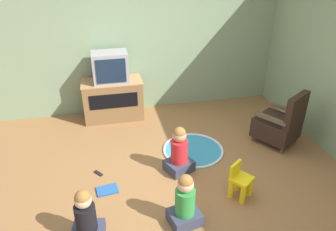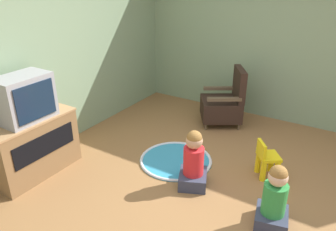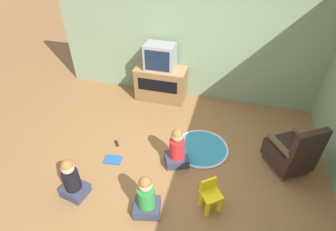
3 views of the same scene
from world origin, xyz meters
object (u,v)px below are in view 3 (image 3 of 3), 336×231
tv_cabinet (161,83)px  book (113,160)px  child_watching_center (177,149)px  remote_control (117,143)px  yellow_kid_chair (210,197)px  television (160,57)px  child_watching_left (72,180)px  black_armchair (292,152)px  child_watching_right (146,198)px

tv_cabinet → book: (-0.24, -2.01, -0.36)m
child_watching_center → remote_control: bearing=148.1°
yellow_kid_chair → book: 1.71m
television → yellow_kid_chair: television is taller
yellow_kid_chair → book: (-1.64, 0.44, -0.20)m
child_watching_left → television: bearing=90.0°
book → yellow_kid_chair: bearing=-22.1°
television → yellow_kid_chair: size_ratio=1.29×
remote_control → television: bearing=-49.5°
television → book: 2.21m
tv_cabinet → book: size_ratio=3.58×
black_armchair → yellow_kid_chair: 1.50m
black_armchair → child_watching_center: (-1.71, -0.35, -0.04)m
yellow_kid_chair → child_watching_right: child_watching_right is taller
child_watching_right → remote_control: child_watching_right is taller
yellow_kid_chair → book: size_ratio=1.58×
yellow_kid_chair → child_watching_right: (-0.80, -0.29, 0.08)m
child_watching_center → tv_cabinet: bearing=89.6°
black_armchair → child_watching_right: size_ratio=1.34×
child_watching_right → yellow_kid_chair: bearing=7.6°
yellow_kid_chair → child_watching_center: size_ratio=0.66×
tv_cabinet → remote_control: size_ratio=7.20×
television → child_watching_left: (-0.48, -2.71, -0.69)m
book → remote_control: book is taller
child_watching_left → child_watching_right: 1.08m
child_watching_center → book: 1.08m
television → child_watching_center: 2.03m
child_watching_right → book: child_watching_right is taller
child_watching_left → remote_control: child_watching_left is taller
book → black_armchair: bearing=4.8°
black_armchair → yellow_kid_chair: size_ratio=1.97×
television → book: television is taller
child_watching_right → child_watching_left: bearing=167.5°
black_armchair → book: 2.81m
television → remote_control: bearing=-102.2°
tv_cabinet → child_watching_center: (0.78, -1.79, -0.07)m
black_armchair → child_watching_center: black_armchair is taller
child_watching_left → child_watching_right: bearing=10.1°
child_watching_left → child_watching_right: child_watching_right is taller
child_watching_left → child_watching_center: 1.58m
tv_cabinet → book: 2.06m
television → child_watching_center: (0.78, -1.75, -0.68)m
yellow_kid_chair → black_armchair: bearing=5.8°
child_watching_left → remote_control: size_ratio=4.58×
tv_cabinet → child_watching_right: (0.61, -2.74, -0.08)m
child_watching_left → child_watching_center: child_watching_center is taller
television → remote_control: (-0.34, -1.59, -0.97)m
black_armchair → child_watching_right: black_armchair is taller
tv_cabinet → book: bearing=-96.8°
television → child_watching_left: size_ratio=0.89×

